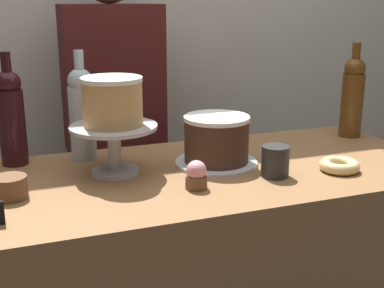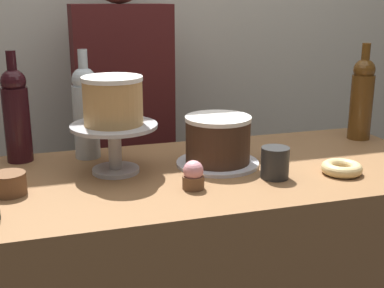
{
  "view_description": "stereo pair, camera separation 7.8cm",
  "coord_description": "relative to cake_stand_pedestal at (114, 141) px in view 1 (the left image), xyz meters",
  "views": [
    {
      "loc": [
        -0.47,
        -1.27,
        1.42
      ],
      "look_at": [
        0.0,
        0.0,
        1.03
      ],
      "focal_mm": 47.8,
      "sensor_mm": 36.0,
      "label": 1
    },
    {
      "loc": [
        -0.4,
        -1.29,
        1.42
      ],
      "look_at": [
        0.0,
        0.0,
        1.03
      ],
      "focal_mm": 47.8,
      "sensor_mm": 36.0,
      "label": 2
    }
  ],
  "objects": [
    {
      "name": "coffee_cup_ceramic",
      "position": [
        0.4,
        -0.17,
        -0.05
      ],
      "size": [
        0.08,
        0.08,
        0.08
      ],
      "color": "#282828",
      "rests_on": "display_counter"
    },
    {
      "name": "white_layer_cake",
      "position": [
        0.0,
        0.0,
        0.11
      ],
      "size": [
        0.16,
        0.16,
        0.13
      ],
      "color": "tan",
      "rests_on": "cake_stand_pedestal"
    },
    {
      "name": "donut_glazed",
      "position": [
        0.59,
        -0.2,
        -0.08
      ],
      "size": [
        0.11,
        0.11,
        0.03
      ],
      "color": "#E0C17F",
      "rests_on": "display_counter"
    },
    {
      "name": "silver_serving_platter",
      "position": [
        0.29,
        -0.02,
        -0.09
      ],
      "size": [
        0.24,
        0.24,
        0.01
      ],
      "color": "silver",
      "rests_on": "display_counter"
    },
    {
      "name": "cookie_stack",
      "position": [
        -0.28,
        -0.09,
        -0.07
      ],
      "size": [
        0.08,
        0.08,
        0.05
      ],
      "color": "brown",
      "rests_on": "display_counter"
    },
    {
      "name": "wine_bottle_amber",
      "position": [
        0.86,
        0.11,
        0.05
      ],
      "size": [
        0.08,
        0.08,
        0.33
      ],
      "color": "#5B3814",
      "rests_on": "display_counter"
    },
    {
      "name": "cake_stand_pedestal",
      "position": [
        0.0,
        0.0,
        0.0
      ],
      "size": [
        0.24,
        0.24,
        0.14
      ],
      "color": "#B2B2B7",
      "rests_on": "display_counter"
    },
    {
      "name": "wine_bottle_clear",
      "position": [
        -0.06,
        0.17,
        0.05
      ],
      "size": [
        0.08,
        0.08,
        0.33
      ],
      "color": "#B2BCC1",
      "rests_on": "display_counter"
    },
    {
      "name": "cupcake_strawberry",
      "position": [
        0.17,
        -0.19,
        -0.06
      ],
      "size": [
        0.06,
        0.06,
        0.07
      ],
      "color": "brown",
      "rests_on": "display_counter"
    },
    {
      "name": "back_wall",
      "position": [
        0.2,
        0.83,
        0.25
      ],
      "size": [
        6.0,
        0.05,
        2.6
      ],
      "color": "beige",
      "rests_on": "ground_plane"
    },
    {
      "name": "wine_bottle_dark_red",
      "position": [
        -0.26,
        0.19,
        0.05
      ],
      "size": [
        0.08,
        0.08,
        0.33
      ],
      "color": "black",
      "rests_on": "display_counter"
    },
    {
      "name": "chocolate_round_cake",
      "position": [
        0.29,
        -0.02,
        -0.02
      ],
      "size": [
        0.19,
        0.19,
        0.13
      ],
      "color": "#3D2619",
      "rests_on": "silver_serving_platter"
    },
    {
      "name": "barista_figure",
      "position": [
        0.12,
        0.57,
        -0.21
      ],
      "size": [
        0.36,
        0.22,
        1.6
      ],
      "color": "black",
      "rests_on": "ground_plane"
    }
  ]
}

